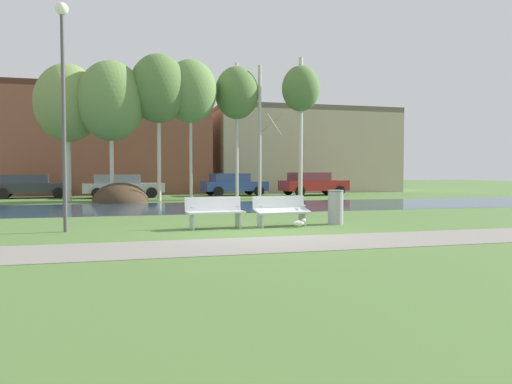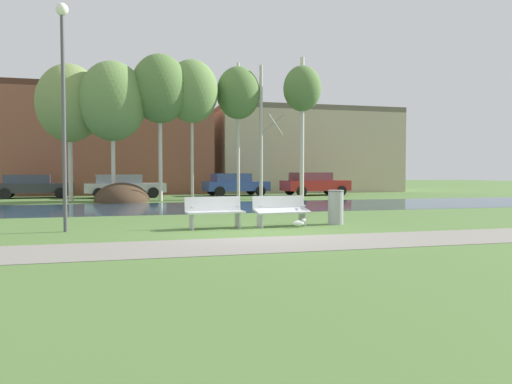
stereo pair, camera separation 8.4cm
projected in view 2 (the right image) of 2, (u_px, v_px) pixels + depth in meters
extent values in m
plane|color=#517538|center=(203.00, 206.00, 21.99)|extent=(120.00, 120.00, 0.00)
cube|color=gray|center=(284.00, 244.00, 10.44)|extent=(60.00, 2.26, 0.01)
cube|color=#284256|center=(205.00, 207.00, 21.34)|extent=(80.00, 7.03, 0.01)
ellipsoid|color=#423021|center=(122.00, 202.00, 25.17)|extent=(2.84, 3.41, 2.01)
cube|color=silver|center=(216.00, 212.00, 13.20)|extent=(1.64, 0.63, 0.05)
cube|color=silver|center=(213.00, 204.00, 13.46)|extent=(1.60, 0.24, 0.40)
cube|color=silver|center=(192.00, 221.00, 13.04)|extent=(0.08, 0.43, 0.45)
cube|color=silver|center=(238.00, 220.00, 13.49)|extent=(0.08, 0.43, 0.45)
cylinder|color=silver|center=(192.00, 208.00, 12.99)|extent=(0.07, 0.28, 0.04)
cylinder|color=silver|center=(238.00, 207.00, 13.44)|extent=(0.07, 0.28, 0.04)
cube|color=silver|center=(282.00, 211.00, 13.69)|extent=(1.64, 0.63, 0.15)
cube|color=silver|center=(279.00, 203.00, 13.94)|extent=(1.60, 0.24, 0.40)
cube|color=silver|center=(260.00, 219.00, 13.53)|extent=(0.08, 0.43, 0.45)
cube|color=silver|center=(302.00, 218.00, 13.98)|extent=(0.08, 0.43, 0.45)
cylinder|color=silver|center=(261.00, 207.00, 13.47)|extent=(0.07, 0.28, 0.04)
cylinder|color=silver|center=(303.00, 205.00, 13.93)|extent=(0.07, 0.28, 0.04)
cylinder|color=#999B9E|center=(336.00, 207.00, 14.35)|extent=(0.45, 0.45, 1.02)
torus|color=#5B5D5E|center=(336.00, 191.00, 14.33)|extent=(0.48, 0.48, 0.04)
ellipsoid|color=white|center=(298.00, 223.00, 13.49)|extent=(0.35, 0.16, 0.16)
sphere|color=white|center=(304.00, 220.00, 13.53)|extent=(0.11, 0.11, 0.11)
cone|color=gold|center=(306.00, 220.00, 13.54)|extent=(0.06, 0.03, 0.03)
cylinder|color=gold|center=(299.00, 226.00, 13.47)|extent=(0.01, 0.01, 0.10)
cylinder|color=gold|center=(299.00, 226.00, 13.53)|extent=(0.01, 0.01, 0.10)
cylinder|color=#4C4C51|center=(64.00, 124.00, 12.43)|extent=(0.10, 0.10, 5.56)
sphere|color=white|center=(62.00, 9.00, 12.30)|extent=(0.32, 0.32, 0.32)
cylinder|color=beige|center=(70.00, 139.00, 25.31)|extent=(0.23, 0.23, 6.60)
ellipsoid|color=olive|center=(69.00, 103.00, 25.23)|extent=(3.39, 3.39, 4.06)
cylinder|color=beige|center=(113.00, 137.00, 24.97)|extent=(0.21, 0.21, 6.67)
ellipsoid|color=#668947|center=(113.00, 101.00, 24.89)|extent=(3.42, 3.42, 4.11)
cylinder|color=beige|center=(160.00, 129.00, 25.59)|extent=(0.20, 0.20, 7.63)
ellipsoid|color=#567A3D|center=(160.00, 89.00, 25.50)|extent=(3.03, 3.03, 3.63)
cylinder|color=beige|center=(192.00, 131.00, 26.33)|extent=(0.16, 0.16, 7.62)
ellipsoid|color=#668947|center=(192.00, 91.00, 26.24)|extent=(2.85, 2.85, 3.42)
cylinder|color=beige|center=(238.00, 131.00, 27.66)|extent=(0.17, 0.17, 7.78)
ellipsoid|color=#567A3D|center=(238.00, 93.00, 27.56)|extent=(2.49, 2.49, 2.99)
cylinder|color=#BCB7A8|center=(261.00, 133.00, 27.39)|extent=(0.19, 0.19, 7.58)
cylinder|color=#BCB7A8|center=(272.00, 124.00, 28.12)|extent=(1.06, 1.50, 1.07)
cylinder|color=#BCB7A8|center=(276.00, 125.00, 26.88)|extent=(1.22, 1.19, 1.10)
cylinder|color=beige|center=(302.00, 128.00, 28.47)|extent=(0.24, 0.24, 8.28)
ellipsoid|color=#567A3D|center=(302.00, 89.00, 28.37)|extent=(2.23, 2.23, 2.67)
cube|color=#282B30|center=(34.00, 188.00, 28.75)|extent=(4.58, 2.25, 0.57)
cube|color=#2F3648|center=(28.00, 179.00, 28.61)|extent=(2.63, 1.84, 0.50)
cylinder|color=black|center=(61.00, 192.00, 30.12)|extent=(0.66, 0.28, 0.64)
cylinder|color=black|center=(60.00, 193.00, 28.42)|extent=(0.66, 0.28, 0.64)
cylinder|color=black|center=(9.00, 192.00, 29.10)|extent=(0.66, 0.28, 0.64)
cylinder|color=black|center=(5.00, 194.00, 27.41)|extent=(0.66, 0.28, 0.64)
cube|color=#B2B5BC|center=(125.00, 188.00, 29.07)|extent=(4.84, 2.21, 0.55)
cube|color=gray|center=(119.00, 179.00, 28.92)|extent=(2.76, 1.79, 0.53)
cylinder|color=black|center=(149.00, 191.00, 30.44)|extent=(0.66, 0.28, 0.64)
cylinder|color=black|center=(153.00, 193.00, 28.81)|extent=(0.66, 0.28, 0.64)
cylinder|color=black|center=(98.00, 192.00, 29.37)|extent=(0.66, 0.28, 0.64)
cylinder|color=black|center=(99.00, 193.00, 27.73)|extent=(0.66, 0.28, 0.64)
cube|color=#2D4793|center=(236.00, 186.00, 31.65)|extent=(4.32, 2.28, 0.61)
cube|color=#32457F|center=(231.00, 177.00, 31.51)|extent=(2.48, 1.88, 0.53)
cylinder|color=black|center=(251.00, 190.00, 33.02)|extent=(0.66, 0.28, 0.64)
cylinder|color=black|center=(261.00, 191.00, 31.26)|extent=(0.66, 0.28, 0.64)
cylinder|color=black|center=(212.00, 190.00, 32.07)|extent=(0.66, 0.28, 0.64)
cylinder|color=black|center=(220.00, 192.00, 30.31)|extent=(0.66, 0.28, 0.64)
cube|color=maroon|center=(315.00, 185.00, 32.13)|extent=(4.58, 2.28, 0.67)
cube|color=brown|center=(311.00, 176.00, 31.98)|extent=(2.62, 1.87, 0.53)
cylinder|color=black|center=(328.00, 190.00, 33.52)|extent=(0.66, 0.28, 0.64)
cylinder|color=black|center=(342.00, 191.00, 31.78)|extent=(0.66, 0.28, 0.64)
cylinder|color=black|center=(290.00, 190.00, 32.50)|extent=(0.66, 0.28, 0.64)
cylinder|color=black|center=(302.00, 191.00, 30.77)|extent=(0.66, 0.28, 0.64)
cube|color=brown|center=(93.00, 145.00, 35.46)|extent=(16.75, 7.84, 7.09)
cube|color=#4E2C21|center=(92.00, 94.00, 35.31)|extent=(16.75, 7.84, 0.40)
cube|color=#BCAD8E|center=(306.00, 153.00, 38.82)|extent=(14.35, 6.11, 6.18)
cube|color=#675F4E|center=(306.00, 112.00, 38.68)|extent=(14.35, 6.11, 0.40)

